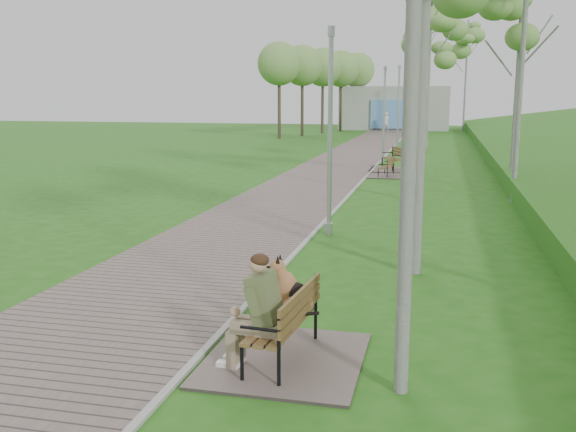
# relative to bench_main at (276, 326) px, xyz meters

# --- Properties ---
(ground) EXTENTS (120.00, 120.00, 0.00)m
(ground) POSITION_rel_bench_main_xyz_m (-0.97, 3.77, -0.47)
(ground) COLOR #205B13
(ground) RESTS_ON ground
(walkway) EXTENTS (3.50, 67.00, 0.04)m
(walkway) POSITION_rel_bench_main_xyz_m (-2.72, 25.27, -0.45)
(walkway) COLOR #695C55
(walkway) RESTS_ON ground
(kerb) EXTENTS (0.10, 67.00, 0.05)m
(kerb) POSITION_rel_bench_main_xyz_m (-0.97, 25.27, -0.45)
(kerb) COLOR #999993
(kerb) RESTS_ON ground
(building_north) EXTENTS (10.00, 5.20, 4.00)m
(building_north) POSITION_rel_bench_main_xyz_m (-2.47, 54.75, 1.52)
(building_north) COLOR #9E9E99
(building_north) RESTS_ON ground
(bench_main) EXTENTS (1.92, 2.14, 1.68)m
(bench_main) POSITION_rel_bench_main_xyz_m (0.00, 0.00, 0.00)
(bench_main) COLOR #695C55
(bench_main) RESTS_ON ground
(bench_second) EXTENTS (1.56, 1.73, 0.96)m
(bench_second) POSITION_rel_bench_main_xyz_m (-0.22, 18.74, -0.30)
(bench_second) COLOR #695C55
(bench_second) RESTS_ON ground
(bench_third) EXTENTS (1.99, 2.21, 1.22)m
(bench_third) POSITION_rel_bench_main_xyz_m (-0.14, 21.04, -0.24)
(bench_third) COLOR #695C55
(bench_third) RESTS_ON ground
(lamp_post_near) EXTENTS (0.18, 0.18, 4.78)m
(lamp_post_near) POSITION_rel_bench_main_xyz_m (-0.62, 7.43, 1.76)
(lamp_post_near) COLOR #A2A5AA
(lamp_post_near) RESTS_ON ground
(lamp_post_second) EXTENTS (0.18, 0.18, 4.58)m
(lamp_post_second) POSITION_rel_bench_main_xyz_m (-0.83, 24.08, 1.67)
(lamp_post_second) COLOR #A2A5AA
(lamp_post_second) RESTS_ON ground
(lamp_post_third) EXTENTS (0.20, 0.20, 5.06)m
(lamp_post_third) POSITION_rel_bench_main_xyz_m (-0.82, 34.21, 1.89)
(lamp_post_third) COLOR #A2A5AA
(lamp_post_third) RESTS_ON ground
(lamp_post_far) EXTENTS (0.21, 0.21, 5.55)m
(lamp_post_far) POSITION_rel_bench_main_xyz_m (-0.70, 49.27, 2.12)
(lamp_post_far) COLOR #A2A5AA
(lamp_post_far) RESTS_ON ground
(pedestrian_near) EXTENTS (0.70, 0.56, 1.69)m
(pedestrian_near) POSITION_rel_bench_main_xyz_m (-2.97, 51.02, 0.37)
(pedestrian_near) COLOR silver
(pedestrian_near) RESTS_ON ground
(pedestrian_far) EXTENTS (1.00, 0.83, 1.85)m
(pedestrian_far) POSITION_rel_bench_main_xyz_m (-4.03, 52.42, 0.45)
(pedestrian_far) COLOR slate
(pedestrian_far) RESTS_ON ground
(birch_mid_b) EXTENTS (2.34, 2.34, 7.49)m
(birch_mid_b) POSITION_rel_bench_main_xyz_m (4.26, 15.46, 5.41)
(birch_mid_b) COLOR silver
(birch_mid_b) RESTS_ON ground
(birch_mid_c) EXTENTS (2.44, 2.44, 7.72)m
(birch_mid_c) POSITION_rel_bench_main_xyz_m (1.01, 21.44, 5.59)
(birch_mid_c) COLOR silver
(birch_mid_c) RESTS_ON ground
(birch_far_b) EXTENTS (2.94, 2.94, 9.93)m
(birch_far_b) POSITION_rel_bench_main_xyz_m (1.01, 31.94, 7.32)
(birch_far_b) COLOR silver
(birch_far_b) RESTS_ON ground
(birch_distant_a) EXTENTS (2.59, 2.59, 9.07)m
(birch_distant_a) POSITION_rel_bench_main_xyz_m (0.69, 41.43, 6.65)
(birch_distant_a) COLOR silver
(birch_distant_a) RESTS_ON ground
(birch_distant_b) EXTENTS (2.66, 2.66, 10.00)m
(birch_distant_b) POSITION_rel_bench_main_xyz_m (3.78, 52.85, 7.38)
(birch_distant_b) COLOR silver
(birch_distant_b) RESTS_ON ground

